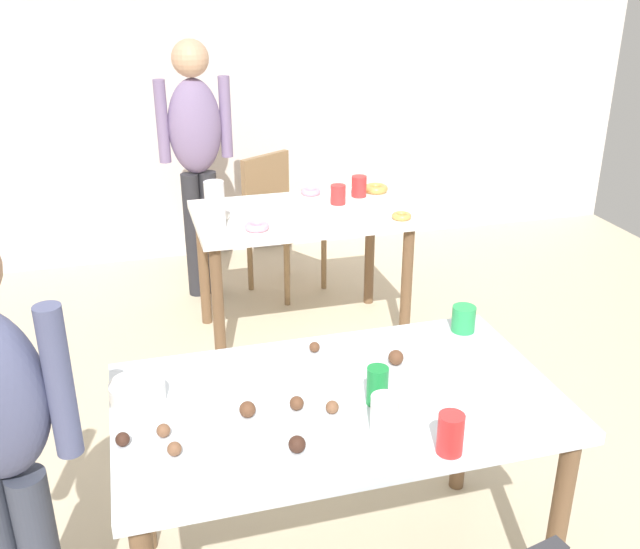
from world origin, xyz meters
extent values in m
cube|color=silver|center=(0.00, 3.20, 1.30)|extent=(6.40, 0.10, 2.60)
cube|color=silver|center=(-0.08, -0.05, 0.73)|extent=(1.36, 0.78, 0.04)
cylinder|color=brown|center=(0.53, -0.38, 0.35)|extent=(0.06, 0.06, 0.71)
cylinder|color=brown|center=(-0.70, 0.28, 0.35)|extent=(0.06, 0.06, 0.71)
cylinder|color=brown|center=(0.53, 0.28, 0.35)|extent=(0.06, 0.06, 0.71)
cube|color=white|center=(0.25, 1.73, 0.73)|extent=(1.14, 0.72, 0.04)
cylinder|color=brown|center=(-0.26, 1.43, 0.35)|extent=(0.06, 0.06, 0.71)
cylinder|color=brown|center=(0.76, 1.43, 0.35)|extent=(0.06, 0.06, 0.71)
cylinder|color=brown|center=(-0.26, 2.03, 0.35)|extent=(0.06, 0.06, 0.71)
cylinder|color=brown|center=(0.76, 2.03, 0.35)|extent=(0.06, 0.06, 0.71)
cube|color=olive|center=(0.31, 2.37, 0.43)|extent=(0.55, 0.55, 0.04)
cube|color=olive|center=(0.22, 2.52, 0.66)|extent=(0.34, 0.23, 0.42)
cylinder|color=olive|center=(0.55, 2.31, 0.21)|extent=(0.04, 0.04, 0.41)
cylinder|color=olive|center=(0.26, 2.14, 0.21)|extent=(0.04, 0.04, 0.41)
cylinder|color=olive|center=(0.37, 2.60, 0.21)|extent=(0.04, 0.04, 0.41)
cylinder|color=olive|center=(0.08, 2.43, 0.21)|extent=(0.04, 0.04, 0.41)
cylinder|color=#4C5175|center=(-0.86, -0.17, 1.00)|extent=(0.09, 0.09, 0.43)
cylinder|color=#28282D|center=(-0.16, 2.47, 0.40)|extent=(0.11, 0.11, 0.80)
cylinder|color=#28282D|center=(-0.27, 2.45, 0.40)|extent=(0.11, 0.11, 0.80)
ellipsoid|color=slate|center=(-0.21, 2.46, 1.09)|extent=(0.34, 0.23, 0.57)
sphere|color=tan|center=(-0.21, 2.46, 1.48)|extent=(0.22, 0.22, 0.22)
cylinder|color=slate|center=(-0.02, 2.48, 1.13)|extent=(0.08, 0.08, 0.48)
cylinder|color=slate|center=(-0.40, 2.44, 1.13)|extent=(0.08, 0.08, 0.48)
cylinder|color=white|center=(-0.68, 0.09, 0.78)|extent=(0.17, 0.17, 0.06)
cylinder|color=#198438|center=(0.02, -0.12, 0.81)|extent=(0.07, 0.07, 0.12)
cube|color=silver|center=(-0.02, 0.09, 0.75)|extent=(0.17, 0.02, 0.01)
cylinder|color=green|center=(0.48, 0.24, 0.80)|extent=(0.09, 0.09, 0.09)
cylinder|color=red|center=(0.13, -0.39, 0.81)|extent=(0.07, 0.07, 0.12)
cylinder|color=white|center=(-0.01, -0.26, 0.81)|extent=(0.08, 0.08, 0.12)
sphere|color=#3D2319|center=(-0.27, -0.28, 0.77)|extent=(0.05, 0.05, 0.05)
sphere|color=brown|center=(-0.13, -0.13, 0.77)|extent=(0.04, 0.04, 0.04)
sphere|color=brown|center=(-0.37, -0.08, 0.77)|extent=(0.05, 0.05, 0.05)
sphere|color=#3D2319|center=(-0.73, -0.12, 0.77)|extent=(0.04, 0.04, 0.04)
sphere|color=brown|center=(0.16, 0.08, 0.78)|extent=(0.05, 0.05, 0.05)
sphere|color=brown|center=(-0.59, -0.20, 0.77)|extent=(0.04, 0.04, 0.04)
sphere|color=brown|center=(-0.62, -0.11, 0.77)|extent=(0.04, 0.04, 0.04)
sphere|color=brown|center=(-0.08, 0.24, 0.77)|extent=(0.04, 0.04, 0.04)
sphere|color=brown|center=(-0.22, -0.08, 0.77)|extent=(0.04, 0.04, 0.04)
cylinder|color=white|center=(-0.23, 1.58, 0.87)|extent=(0.10, 0.10, 0.24)
cylinder|color=red|center=(0.64, 1.90, 0.81)|extent=(0.09, 0.09, 0.12)
cylinder|color=red|center=(0.48, 1.80, 0.80)|extent=(0.08, 0.08, 0.11)
torus|color=gold|center=(0.76, 1.95, 0.77)|extent=(0.14, 0.14, 0.04)
torus|color=gold|center=(0.73, 1.46, 0.77)|extent=(0.10, 0.10, 0.03)
torus|color=pink|center=(0.38, 2.01, 0.77)|extent=(0.11, 0.11, 0.03)
torus|color=white|center=(-0.20, 1.72, 0.77)|extent=(0.11, 0.11, 0.03)
torus|color=pink|center=(-0.03, 1.50, 0.77)|extent=(0.12, 0.12, 0.04)
camera|label=1|loc=(-0.64, -1.84, 1.97)|focal=40.14mm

